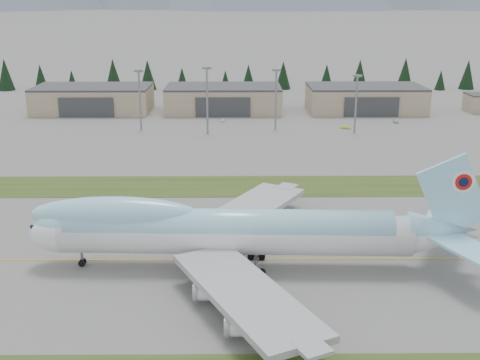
{
  "coord_description": "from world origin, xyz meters",
  "views": [
    {
      "loc": [
        -10.12,
        -102.97,
        47.42
      ],
      "look_at": [
        -9.05,
        24.63,
        8.0
      ],
      "focal_mm": 45.0,
      "sensor_mm": 36.0,
      "label": 1
    }
  ],
  "objects_px": {
    "service_vehicle_a": "(223,122)",
    "boeing_747_freighter": "(230,230)",
    "hangar_center": "(223,99)",
    "service_vehicle_b": "(346,129)",
    "hangar_right": "(365,98)",
    "service_vehicle_c": "(396,123)",
    "hangar_left": "(93,99)"
  },
  "relations": [
    {
      "from": "boeing_747_freighter",
      "to": "hangar_center",
      "type": "xyz_separation_m",
      "value": [
        -3.95,
        153.14,
        -1.79
      ]
    },
    {
      "from": "service_vehicle_b",
      "to": "service_vehicle_c",
      "type": "relative_size",
      "value": 1.01
    },
    {
      "from": "hangar_center",
      "to": "hangar_right",
      "type": "height_order",
      "value": "same"
    },
    {
      "from": "hangar_left",
      "to": "service_vehicle_a",
      "type": "relative_size",
      "value": 14.91
    },
    {
      "from": "boeing_747_freighter",
      "to": "hangar_right",
      "type": "distance_m",
      "value": 163.08
    },
    {
      "from": "boeing_747_freighter",
      "to": "service_vehicle_c",
      "type": "xyz_separation_m",
      "value": [
        63.1,
        128.23,
        -7.18
      ]
    },
    {
      "from": "boeing_747_freighter",
      "to": "service_vehicle_b",
      "type": "distance_m",
      "value": 125.26
    },
    {
      "from": "hangar_right",
      "to": "boeing_747_freighter",
      "type": "bearing_deg",
      "value": -110.1
    },
    {
      "from": "hangar_right",
      "to": "hangar_left",
      "type": "bearing_deg",
      "value": 180.0
    },
    {
      "from": "service_vehicle_c",
      "to": "hangar_right",
      "type": "bearing_deg",
      "value": 104.19
    },
    {
      "from": "service_vehicle_c",
      "to": "boeing_747_freighter",
      "type": "bearing_deg",
      "value": -117.81
    },
    {
      "from": "hangar_right",
      "to": "service_vehicle_a",
      "type": "distance_m",
      "value": 64.08
    },
    {
      "from": "boeing_747_freighter",
      "to": "hangar_right",
      "type": "xyz_separation_m",
      "value": [
        56.05,
        153.14,
        -1.79
      ]
    },
    {
      "from": "hangar_left",
      "to": "service_vehicle_b",
      "type": "distance_m",
      "value": 107.0
    },
    {
      "from": "hangar_center",
      "to": "service_vehicle_b",
      "type": "relative_size",
      "value": 13.48
    },
    {
      "from": "hangar_center",
      "to": "service_vehicle_a",
      "type": "height_order",
      "value": "hangar_center"
    },
    {
      "from": "boeing_747_freighter",
      "to": "service_vehicle_c",
      "type": "bearing_deg",
      "value": 65.89
    },
    {
      "from": "hangar_left",
      "to": "hangar_right",
      "type": "bearing_deg",
      "value": 0.0
    },
    {
      "from": "hangar_right",
      "to": "service_vehicle_b",
      "type": "relative_size",
      "value": 13.48
    },
    {
      "from": "hangar_center",
      "to": "service_vehicle_c",
      "type": "xyz_separation_m",
      "value": [
        67.05,
        -24.91,
        -5.39
      ]
    },
    {
      "from": "service_vehicle_a",
      "to": "hangar_right",
      "type": "bearing_deg",
      "value": 18.33
    },
    {
      "from": "hangar_left",
      "to": "service_vehicle_a",
      "type": "xyz_separation_m",
      "value": [
        55.02,
        -21.91,
        -5.39
      ]
    },
    {
      "from": "service_vehicle_b",
      "to": "hangar_right",
      "type": "bearing_deg",
      "value": -5.17
    },
    {
      "from": "service_vehicle_a",
      "to": "boeing_747_freighter",
      "type": "bearing_deg",
      "value": -90.03
    },
    {
      "from": "boeing_747_freighter",
      "to": "hangar_left",
      "type": "bearing_deg",
      "value": 113.14
    },
    {
      "from": "boeing_747_freighter",
      "to": "hangar_center",
      "type": "relative_size",
      "value": 1.71
    },
    {
      "from": "hangar_left",
      "to": "service_vehicle_a",
      "type": "distance_m",
      "value": 59.47
    },
    {
      "from": "boeing_747_freighter",
      "to": "hangar_left",
      "type": "height_order",
      "value": "boeing_747_freighter"
    },
    {
      "from": "boeing_747_freighter",
      "to": "hangar_center",
      "type": "distance_m",
      "value": 153.2
    },
    {
      "from": "service_vehicle_a",
      "to": "hangar_left",
      "type": "bearing_deg",
      "value": 156.54
    },
    {
      "from": "boeing_747_freighter",
      "to": "hangar_center",
      "type": "height_order",
      "value": "boeing_747_freighter"
    },
    {
      "from": "service_vehicle_a",
      "to": "service_vehicle_c",
      "type": "xyz_separation_m",
      "value": [
        67.03,
        -3.0,
        0.0
      ]
    }
  ]
}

